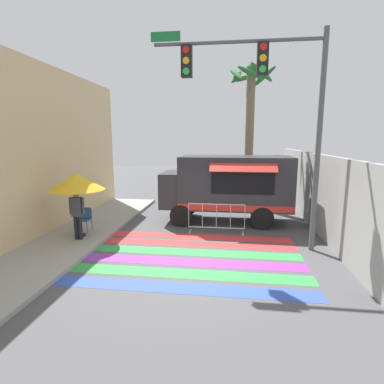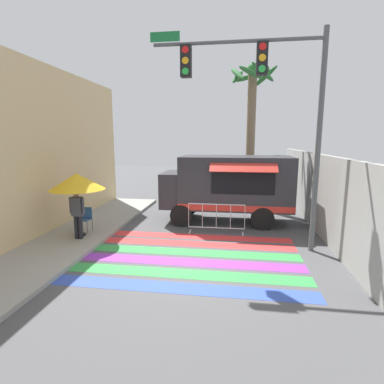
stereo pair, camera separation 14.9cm
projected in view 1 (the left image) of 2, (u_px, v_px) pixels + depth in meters
ground_plane at (192, 262)px, 8.55m from camera, size 60.00×60.00×0.00m
sidewalk_left at (20, 251)px, 9.22m from camera, size 4.40×16.00×0.12m
building_left_facade at (2, 153)px, 8.73m from camera, size 0.25×16.00×6.09m
concrete_wall_right at (324, 196)px, 10.67m from camera, size 0.20×16.00×2.90m
crosswalk_painted at (193, 257)px, 8.88m from camera, size 6.40×4.36×0.01m
food_truck at (225, 184)px, 12.48m from camera, size 5.31×2.56×2.77m
traffic_signal_pole at (265, 93)px, 8.84m from camera, size 5.13×0.29×6.61m
patio_umbrella at (77, 182)px, 10.10m from camera, size 1.84×1.84×2.19m
folding_chair at (85, 217)px, 10.89m from camera, size 0.42×0.42×0.87m
vendor_person at (77, 211)px, 9.94m from camera, size 0.53×0.22×1.70m
barricade_front at (216, 218)px, 11.09m from camera, size 2.10×0.44×1.12m
palm_tree at (250, 115)px, 15.01m from camera, size 2.47×2.44×7.10m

